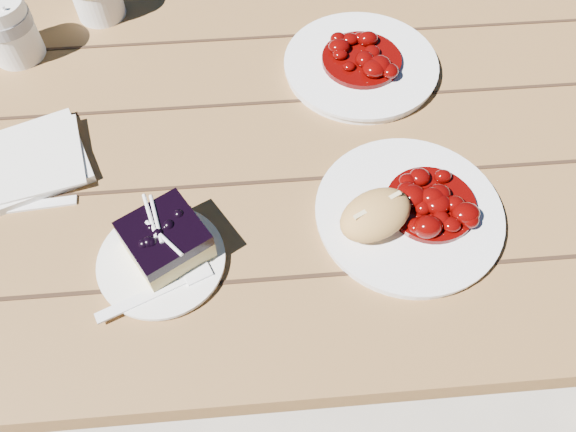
{
  "coord_description": "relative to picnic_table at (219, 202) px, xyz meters",
  "views": [
    {
      "loc": [
        0.08,
        -0.57,
        1.42
      ],
      "look_at": [
        0.11,
        -0.18,
        0.81
      ],
      "focal_mm": 35.0,
      "sensor_mm": 36.0,
      "label": 1
    }
  ],
  "objects": [
    {
      "name": "bread_roll",
      "position": [
        0.23,
        -0.18,
        0.2
      ],
      "size": [
        0.13,
        0.11,
        0.05
      ],
      "primitive_type": "ellipsoid",
      "rotation": [
        0.0,
        0.0,
        0.48
      ],
      "color": "tan",
      "rests_on": "main_plate"
    },
    {
      "name": "napkin_stack",
      "position": [
        -0.26,
        -0.02,
        0.17
      ],
      "size": [
        0.19,
        0.19,
        0.01
      ],
      "primitive_type": "cube",
      "rotation": [
        0.0,
        0.0,
        0.37
      ],
      "color": "white",
      "rests_on": "picnic_table"
    },
    {
      "name": "fork_dessert",
      "position": [
        -0.08,
        -0.26,
        0.17
      ],
      "size": [
        0.16,
        0.09,
        0.0
      ],
      "primitive_type": null,
      "rotation": [
        0.0,
        0.0,
        -1.16
      ],
      "color": "white",
      "rests_on": "dessert_plate"
    },
    {
      "name": "main_plate",
      "position": [
        0.28,
        -0.16,
        0.17
      ],
      "size": [
        0.26,
        0.26,
        0.02
      ],
      "primitive_type": "cylinder",
      "color": "white",
      "rests_on": "picnic_table"
    },
    {
      "name": "second_plate",
      "position": [
        0.26,
        0.15,
        0.17
      ],
      "size": [
        0.25,
        0.25,
        0.02
      ],
      "primitive_type": "cylinder",
      "color": "white",
      "rests_on": "picnic_table"
    },
    {
      "name": "ground",
      "position": [
        0.0,
        0.0,
        -0.59
      ],
      "size": [
        60.0,
        60.0,
        0.0
      ],
      "primitive_type": "plane",
      "color": "#A6A296",
      "rests_on": "ground"
    },
    {
      "name": "goulash_stew",
      "position": [
        0.31,
        -0.15,
        0.2
      ],
      "size": [
        0.13,
        0.13,
        0.04
      ],
      "primitive_type": null,
      "color": "#500302",
      "rests_on": "main_plate"
    },
    {
      "name": "coffee_cup",
      "position": [
        -0.33,
        0.23,
        0.22
      ],
      "size": [
        0.09,
        0.09,
        0.11
      ],
      "primitive_type": "cylinder",
      "color": "white",
      "rests_on": "picnic_table"
    },
    {
      "name": "dessert_plate",
      "position": [
        -0.06,
        -0.2,
        0.17
      ],
      "size": [
        0.17,
        0.17,
        0.01
      ],
      "primitive_type": "cylinder",
      "color": "white",
      "rests_on": "picnic_table"
    },
    {
      "name": "fork_table",
      "position": [
        -0.25,
        -0.1,
        0.16
      ],
      "size": [
        0.16,
        0.04,
        0.0
      ],
      "primitive_type": null,
      "rotation": [
        0.0,
        0.0,
        1.65
      ],
      "color": "white",
      "rests_on": "picnic_table"
    },
    {
      "name": "second_stew",
      "position": [
        0.26,
        0.15,
        0.2
      ],
      "size": [
        0.13,
        0.13,
        0.04
      ],
      "primitive_type": null,
      "color": "#500302",
      "rests_on": "second_plate"
    },
    {
      "name": "blueberry_cake",
      "position": [
        -0.05,
        -0.19,
        0.2
      ],
      "size": [
        0.13,
        0.13,
        0.05
      ],
      "rotation": [
        0.0,
        0.0,
        0.55
      ],
      "color": "tan",
      "rests_on": "dessert_plate"
    },
    {
      "name": "picnic_table",
      "position": [
        0.0,
        0.0,
        0.0
      ],
      "size": [
        2.0,
        1.55,
        0.75
      ],
      "color": "brown",
      "rests_on": "ground"
    }
  ]
}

